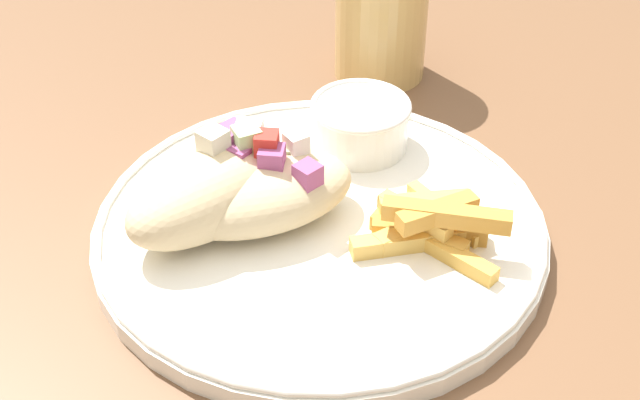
# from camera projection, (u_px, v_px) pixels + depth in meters

# --- Properties ---
(table) EXTENTS (1.53, 1.53, 0.76)m
(table) POSITION_uv_depth(u_px,v_px,m) (326.00, 268.00, 0.69)
(table) COLOR brown
(table) RESTS_ON ground_plane
(plate) EXTENTS (0.31, 0.31, 0.02)m
(plate) POSITION_uv_depth(u_px,v_px,m) (320.00, 228.00, 0.62)
(plate) COLOR white
(plate) RESTS_ON table
(pita_sandwich_near) EXTENTS (0.14, 0.14, 0.07)m
(pita_sandwich_near) POSITION_uv_depth(u_px,v_px,m) (213.00, 189.00, 0.60)
(pita_sandwich_near) COLOR beige
(pita_sandwich_near) RESTS_ON plate
(pita_sandwich_far) EXTENTS (0.15, 0.11, 0.06)m
(pita_sandwich_far) POSITION_uv_depth(u_px,v_px,m) (260.00, 191.00, 0.60)
(pita_sandwich_far) COLOR beige
(pita_sandwich_far) RESTS_ON plate
(fries_pile) EXTENTS (0.10, 0.11, 0.04)m
(fries_pile) POSITION_uv_depth(u_px,v_px,m) (430.00, 225.00, 0.59)
(fries_pile) COLOR #E5B251
(fries_pile) RESTS_ON plate
(sauce_ramekin) EXTENTS (0.08, 0.08, 0.04)m
(sauce_ramekin) POSITION_uv_depth(u_px,v_px,m) (360.00, 122.00, 0.68)
(sauce_ramekin) COLOR white
(sauce_ramekin) RESTS_ON plate
(water_glass) EXTENTS (0.08, 0.08, 0.13)m
(water_glass) POSITION_uv_depth(u_px,v_px,m) (381.00, 14.00, 0.77)
(water_glass) COLOR tan
(water_glass) RESTS_ON table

